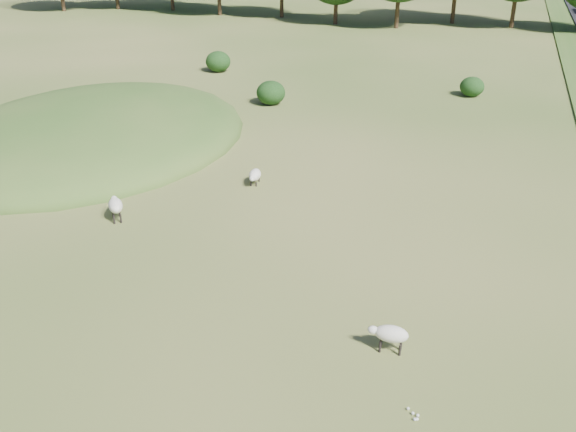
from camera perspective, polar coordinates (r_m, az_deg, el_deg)
name	(u,v)px	position (r m, az deg, el deg)	size (l,w,h in m)	color
ground	(339,118)	(39.39, 4.56, 8.72)	(160.00, 160.00, 0.00)	#31551A
mound	(92,138)	(37.21, -16.99, 6.63)	(16.00, 20.00, 4.00)	#33561E
shrubs	(293,78)	(45.85, 0.47, 12.20)	(20.85, 9.24, 1.57)	black
sheep_0	(115,205)	(26.76, -15.09, 0.92)	(1.09, 1.27, 0.93)	beige
sheep_1	(255,175)	(29.40, -2.98, 3.64)	(0.65, 1.23, 0.69)	beige
sheep_3	(390,334)	(18.66, 9.07, -10.32)	(1.18, 0.56, 0.85)	beige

